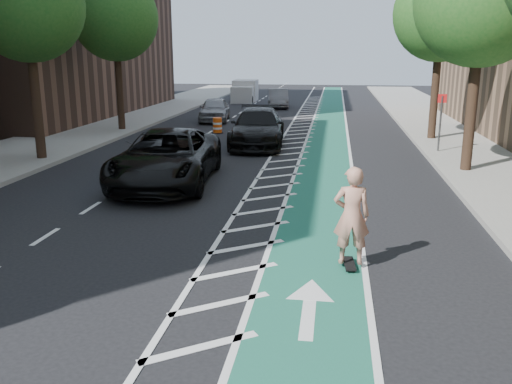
% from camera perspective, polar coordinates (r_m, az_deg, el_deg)
% --- Properties ---
extents(ground, '(120.00, 120.00, 0.00)m').
position_cam_1_polar(ground, '(12.21, -8.02, -5.43)').
color(ground, black).
rests_on(ground, ground).
extents(bike_lane, '(2.00, 90.00, 0.01)m').
position_cam_1_polar(bike_lane, '(21.40, 7.28, 3.31)').
color(bike_lane, '#185741').
rests_on(bike_lane, ground).
extents(buffer_strip, '(1.40, 90.00, 0.01)m').
position_cam_1_polar(buffer_strip, '(21.47, 3.27, 3.44)').
color(buffer_strip, silver).
rests_on(buffer_strip, ground).
extents(sidewalk_right, '(5.00, 90.00, 0.15)m').
position_cam_1_polar(sidewalk_right, '(22.26, 24.27, 2.75)').
color(sidewalk_right, gray).
rests_on(sidewalk_right, ground).
extents(sidewalk_left, '(5.00, 90.00, 0.15)m').
position_cam_1_polar(sidewalk_left, '(24.93, -22.87, 4.03)').
color(sidewalk_left, gray).
rests_on(sidewalk_left, ground).
extents(curb_right, '(0.12, 90.00, 0.16)m').
position_cam_1_polar(curb_right, '(21.71, 18.05, 3.07)').
color(curb_right, gray).
rests_on(curb_right, ground).
extents(curb_left, '(0.12, 90.00, 0.16)m').
position_cam_1_polar(curb_left, '(23.76, -17.78, 4.03)').
color(curb_left, gray).
rests_on(curb_left, ground).
extents(tree_l_c, '(4.20, 4.20, 7.90)m').
position_cam_1_polar(tree_l_c, '(22.11, -23.40, 17.67)').
color(tree_l_c, '#382619').
rests_on(tree_l_c, ground).
extents(tree_r_d, '(4.20, 4.20, 7.90)m').
position_cam_1_polar(tree_r_d, '(27.43, 18.75, 17.25)').
color(tree_r_d, '#382619').
rests_on(tree_r_d, ground).
extents(tree_l_d, '(4.20, 4.20, 7.90)m').
position_cam_1_polar(tree_l_d, '(29.27, -14.97, 17.30)').
color(tree_l_d, '#382619').
rests_on(tree_l_d, ground).
extents(sign_post, '(0.35, 0.08, 2.47)m').
position_cam_1_polar(sign_post, '(23.56, 18.83, 7.00)').
color(sign_post, '#4C4C4C').
rests_on(sign_post, ground).
extents(skateboard, '(0.26, 0.74, 0.10)m').
position_cam_1_polar(skateboard, '(10.95, 9.79, -7.44)').
color(skateboard, black).
rests_on(skateboard, ground).
extents(skateboarder, '(0.74, 0.52, 1.95)m').
position_cam_1_polar(skateboarder, '(10.62, 10.02, -2.47)').
color(skateboarder, tan).
rests_on(skateboarder, skateboard).
extents(suv_near, '(3.32, 6.38, 1.72)m').
position_cam_1_polar(suv_near, '(17.57, -9.38, 3.60)').
color(suv_near, black).
rests_on(suv_near, ground).
extents(suv_far, '(2.70, 5.82, 1.65)m').
position_cam_1_polar(suv_far, '(24.53, 0.19, 6.80)').
color(suv_far, black).
rests_on(suv_far, ground).
extents(car_silver, '(2.19, 4.38, 1.43)m').
position_cam_1_polar(car_silver, '(33.51, -4.37, 8.67)').
color(car_silver, gray).
rests_on(car_silver, ground).
extents(car_grey, '(1.98, 4.40, 1.40)m').
position_cam_1_polar(car_grey, '(41.74, 2.35, 9.84)').
color(car_grey, slate).
rests_on(car_grey, ground).
extents(box_truck, '(2.06, 4.34, 1.78)m').
position_cam_1_polar(box_truck, '(46.84, -1.19, 10.51)').
color(box_truck, silver).
rests_on(box_truck, ground).
extents(barrel_a, '(0.64, 0.64, 0.87)m').
position_cam_1_polar(barrel_a, '(16.87, -12.09, 1.46)').
color(barrel_a, orange).
rests_on(barrel_a, ground).
extents(barrel_b, '(0.60, 0.60, 0.82)m').
position_cam_1_polar(barrel_b, '(21.45, -5.67, 4.42)').
color(barrel_b, orange).
rests_on(barrel_b, ground).
extents(barrel_c, '(0.59, 0.59, 0.81)m').
position_cam_1_polar(barrel_c, '(28.49, -4.08, 6.95)').
color(barrel_c, '#F4520C').
rests_on(barrel_c, ground).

